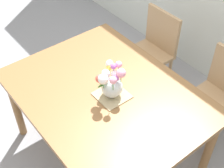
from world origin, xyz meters
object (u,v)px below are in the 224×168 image
object	(u,v)px
dining_table	(106,100)
chair_left	(153,48)
flower_vase	(111,83)
chair_right	(220,94)

from	to	relation	value
dining_table	chair_left	size ratio (longest dim) A/B	1.71
flower_vase	dining_table	bearing A→B (deg)	-167.80
dining_table	chair_right	bearing A→B (deg)	65.55
dining_table	flower_vase	distance (m)	0.22
dining_table	flower_vase	world-z (taller)	flower_vase
chair_left	flower_vase	xyz separation A→B (m)	(0.47, -0.91, 0.39)
dining_table	chair_left	world-z (taller)	chair_left
chair_left	dining_table	bearing A→B (deg)	114.45
chair_right	dining_table	bearing A→B (deg)	65.55
dining_table	flower_vase	size ratio (longest dim) A/B	5.82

